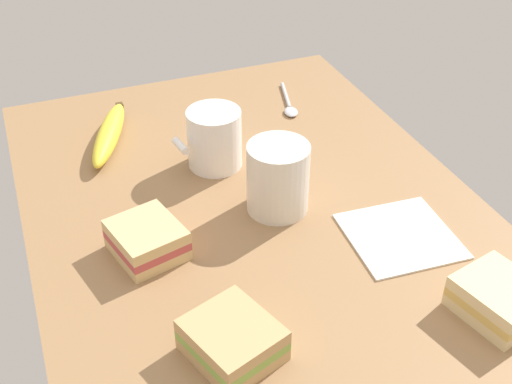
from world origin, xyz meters
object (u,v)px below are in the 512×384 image
at_px(banana, 109,134).
at_px(paper_napkin, 400,236).
at_px(coffee_mug_black, 278,177).
at_px(sandwich_extra, 499,299).
at_px(sandwich_side, 147,240).
at_px(sandwich_main, 232,340).
at_px(coffee_mug_milky, 214,138).
at_px(spoon, 289,105).

distance_m(banana, paper_napkin, 0.51).
relative_size(coffee_mug_black, sandwich_extra, 0.95).
bearing_deg(coffee_mug_black, sandwich_side, 98.40).
bearing_deg(paper_napkin, sandwich_main, 111.04).
bearing_deg(sandwich_extra, coffee_mug_milky, 26.12).
xyz_separation_m(sandwich_main, sandwich_extra, (-0.05, -0.31, 0.00)).
xyz_separation_m(sandwich_main, spoon, (0.50, -0.29, -0.02)).
relative_size(coffee_mug_black, sandwich_main, 0.88).
distance_m(coffee_mug_black, paper_napkin, 0.19).
bearing_deg(sandwich_extra, sandwich_side, 54.50).
bearing_deg(banana, paper_napkin, -140.49).
distance_m(sandwich_side, paper_napkin, 0.34).
xyz_separation_m(spoon, paper_napkin, (-0.40, 0.01, -0.00)).
xyz_separation_m(coffee_mug_black, coffee_mug_milky, (0.14, 0.05, -0.00)).
xyz_separation_m(coffee_mug_black, sandwich_main, (-0.23, 0.15, -0.03)).
bearing_deg(coffee_mug_milky, sandwich_main, 164.35).
height_order(sandwich_main, sandwich_extra, same).
height_order(sandwich_extra, banana, sandwich_extra).
relative_size(banana, spoon, 1.53).
bearing_deg(sandwich_side, sandwich_main, -167.11).
bearing_deg(coffee_mug_black, sandwich_main, 146.75).
bearing_deg(banana, coffee_mug_black, -144.49).
relative_size(sandwich_side, sandwich_extra, 0.99).
relative_size(coffee_mug_milky, spoon, 0.83).
xyz_separation_m(coffee_mug_black, sandwich_side, (-0.03, 0.20, -0.03)).
xyz_separation_m(coffee_mug_milky, banana, (0.13, 0.14, -0.03)).
bearing_deg(paper_napkin, sandwich_extra, -169.25).
bearing_deg(sandwich_side, banana, -1.59).
height_order(sandwich_side, sandwich_extra, same).
bearing_deg(coffee_mug_black, spoon, -26.82).
bearing_deg(paper_napkin, coffee_mug_milky, 34.07).
bearing_deg(coffee_mug_black, banana, 35.51).
relative_size(coffee_mug_black, sandwich_side, 0.97).
bearing_deg(sandwich_extra, sandwich_main, 80.15).
distance_m(coffee_mug_milky, banana, 0.19).
xyz_separation_m(banana, spoon, (0.01, -0.33, -0.01)).
height_order(coffee_mug_black, spoon, coffee_mug_black).
bearing_deg(sandwich_main, coffee_mug_milky, -15.65).
distance_m(sandwich_side, spoon, 0.45).
xyz_separation_m(sandwich_side, spoon, (0.30, -0.34, -0.02)).
bearing_deg(sandwich_extra, spoon, 2.50).
bearing_deg(sandwich_side, spoon, -48.10).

